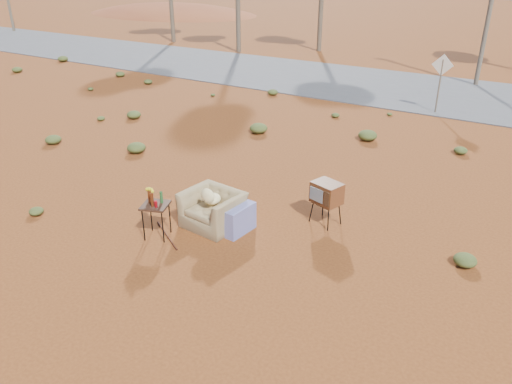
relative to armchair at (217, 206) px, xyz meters
The scene contains 9 objects.
ground 0.88m from the armchair, 50.77° to the right, with size 140.00×140.00×0.00m, color brown.
highway 14.45m from the armchair, 88.16° to the left, with size 140.00×7.00×0.04m, color #565659.
dirt_mound 44.61m from the armchair, 131.46° to the left, with size 26.00×18.00×2.00m, color brown.
armchair is the anchor object (origin of this frame).
tv_unit 2.41m from the armchair, 35.11° to the left, with size 0.73×0.65×0.98m.
side_table 1.36m from the armchair, 131.09° to the right, with size 0.68×0.68×1.06m.
rusty_bar 1.23m from the armchair, 126.56° to the right, with size 0.03×0.03×1.31m, color #512015.
road_sign 11.64m from the armchair, 80.25° to the left, with size 0.78×0.06×2.19m.
scrub_patch 3.87m from the armchair, 95.37° to the left, with size 17.49×8.07×0.33m.
Camera 1 is at (5.29, -7.20, 5.43)m, focal length 35.00 mm.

